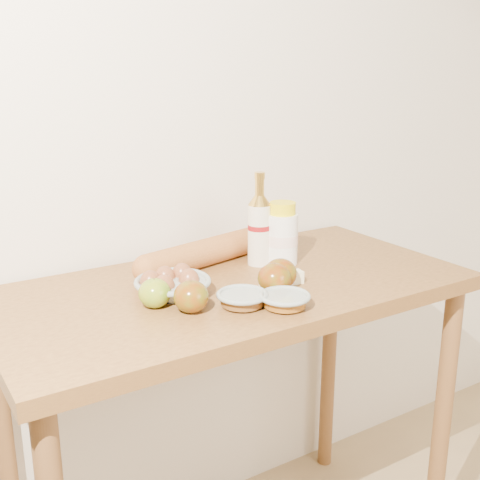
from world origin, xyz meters
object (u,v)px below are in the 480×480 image
object	(u,v)px
bourbon_bottle	(259,228)
cream_bottle	(282,235)
egg_bowl	(172,285)
baguette	(202,253)
table	(234,327)

from	to	relation	value
bourbon_bottle	cream_bottle	xyz separation A→B (m)	(0.06, -0.03, -0.02)
cream_bottle	egg_bowl	world-z (taller)	cream_bottle
bourbon_bottle	egg_bowl	bearing A→B (deg)	171.29
bourbon_bottle	baguette	distance (m)	0.17
table	cream_bottle	distance (m)	0.29
bourbon_bottle	cream_bottle	distance (m)	0.07
cream_bottle	bourbon_bottle	bearing A→B (deg)	156.64
bourbon_bottle	baguette	xyz separation A→B (m)	(-0.14, 0.07, -0.07)
table	baguette	bearing A→B (deg)	91.71
bourbon_bottle	egg_bowl	world-z (taller)	bourbon_bottle
table	baguette	distance (m)	0.22
table	bourbon_bottle	distance (m)	0.28
egg_bowl	baguette	xyz separation A→B (m)	(0.17, 0.15, 0.01)
cream_bottle	egg_bowl	bearing A→B (deg)	-167.54
table	egg_bowl	distance (m)	0.23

